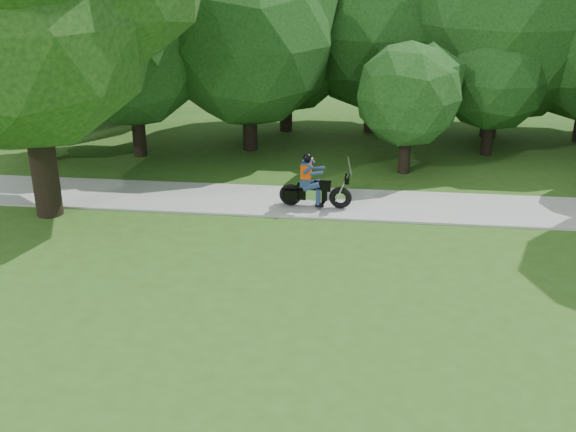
{
  "coord_description": "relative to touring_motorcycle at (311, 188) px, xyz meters",
  "views": [
    {
      "loc": [
        -2.35,
        -10.15,
        7.3
      ],
      "look_at": [
        -3.99,
        4.48,
        1.09
      ],
      "focal_mm": 45.0,
      "sensor_mm": 36.0,
      "label": 1
    }
  ],
  "objects": [
    {
      "name": "ground",
      "position": [
        3.74,
        -7.63,
        -0.6
      ],
      "size": [
        100.0,
        100.0,
        0.0
      ],
      "primitive_type": "plane",
      "color": "#325418",
      "rests_on": "ground"
    },
    {
      "name": "walkway",
      "position": [
        3.74,
        0.37,
        -0.57
      ],
      "size": [
        60.0,
        2.2,
        0.06
      ],
      "primitive_type": "cube",
      "color": "#9E9E99",
      "rests_on": "ground"
    },
    {
      "name": "touring_motorcycle",
      "position": [
        0.0,
        0.0,
        0.0
      ],
      "size": [
        1.95,
        0.6,
        1.48
      ],
      "rotation": [
        0.0,
        0.0,
        -0.05
      ],
      "color": "black",
      "rests_on": "walkway"
    },
    {
      "name": "tree_line",
      "position": [
        5.69,
        6.94,
        2.97
      ],
      "size": [
        40.0,
        11.1,
        7.72
      ],
      "color": "black",
      "rests_on": "ground"
    }
  ]
}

